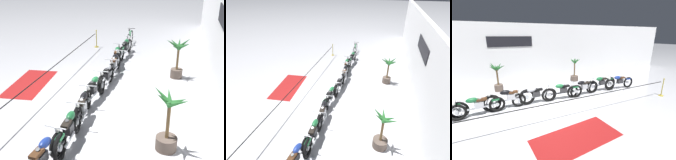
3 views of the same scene
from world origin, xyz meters
The scene contains 15 objects.
ground_plane centered at (0.00, 0.00, 0.00)m, with size 120.00×120.00×0.00m, color silver.
back_wall centered at (0.00, 5.12, 2.10)m, with size 28.00×0.29×4.20m.
motorcycle_green_0 centered at (-4.83, 0.66, 0.48)m, with size 2.37×0.62×0.96m.
motorcycle_green_1 centered at (-3.32, 0.53, 0.46)m, with size 2.22×0.63×0.93m.
motorcycle_black_2 centered at (-1.99, 0.71, 0.49)m, with size 2.43×0.62×0.99m.
motorcycle_silver_3 centered at (-0.77, 0.70, 0.46)m, with size 2.33×0.62×0.92m.
motorcycle_green_4 centered at (0.70, 0.57, 0.47)m, with size 2.32×0.62×0.95m.
motorcycle_black_5 centered at (2.06, 0.64, 0.46)m, with size 2.22×0.62×0.93m.
motorcycle_green_6 centered at (3.42, 0.71, 0.49)m, with size 2.30×0.62×0.98m.
motorcycle_blue_7 centered at (4.72, 0.54, 0.47)m, with size 2.18×0.62×0.94m.
bicycle centered at (-7.24, 0.45, 0.40)m, with size 1.78×0.48×0.99m.
potted_palm_left_of_row centered at (-2.38, 3.49, 0.88)m, with size 1.00×1.10×1.84m.
potted_palm_right_of_row centered at (3.00, 3.41, 0.71)m, with size 0.88×1.00×1.88m.
stanchion_far_left centered at (-1.50, -1.40, 0.75)m, with size 12.13×0.28×1.05m.
floor_banner centered at (-0.20, -2.57, 0.00)m, with size 3.04×1.44×0.01m, color maroon.
Camera 2 is at (8.19, 3.07, 5.98)m, focal length 28.00 mm.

